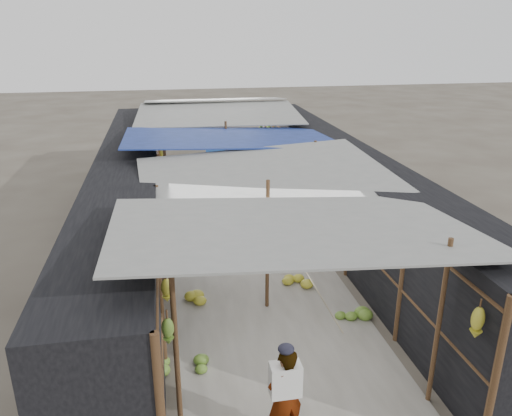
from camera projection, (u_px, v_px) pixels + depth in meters
aisle_slab at (240, 237)px, 13.04m from camera, size 3.60×16.00×0.02m
stall_left at (130, 202)px, 12.19m from camera, size 1.40×15.00×2.30m
stall_right at (341, 190)px, 13.12m from camera, size 1.40×15.00×2.30m
crate_near at (280, 257)px, 11.58m from camera, size 0.51×0.41×0.30m
crate_mid at (284, 229)px, 13.13m from camera, size 0.69×0.63×0.33m
crate_back at (192, 184)px, 16.92m from camera, size 0.56×0.51×0.29m
black_basin at (265, 193)px, 16.15m from camera, size 0.67×0.67×0.20m
vendor_elderly at (285, 396)px, 6.43m from camera, size 0.59×0.48×1.41m
shopper_blue at (202, 203)px, 12.82m from camera, size 1.12×1.06×1.82m
vendor_seated at (279, 187)px, 15.78m from camera, size 0.31×0.55×0.84m
market_canopy at (238, 144)px, 12.54m from camera, size 5.62×15.20×2.77m
hanging_bananas at (245, 172)px, 12.73m from camera, size 3.96×14.05×0.75m
floor_bananas at (233, 243)px, 12.32m from camera, size 3.84×10.41×0.36m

